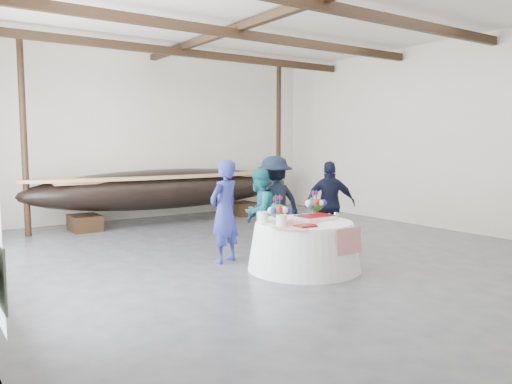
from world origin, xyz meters
TOP-DOWN VIEW (x-y plane):
  - floor at (0.00, 0.00)m, footprint 10.00×12.00m
  - wall_back at (0.00, 6.00)m, footprint 10.00×0.02m
  - wall_right at (5.00, 0.00)m, footprint 0.02×12.00m
  - ceiling at (0.00, 0.00)m, footprint 10.00×12.00m
  - pavilion_structure at (0.00, 0.82)m, footprint 9.80×11.76m
  - longboat_display at (-0.01, 4.81)m, footprint 7.45×1.49m
  - banquet_table at (-0.28, -0.90)m, footprint 1.86×1.86m
  - tabletop_items at (-0.29, -0.76)m, footprint 1.74×1.40m
  - guest_woman_blue at (-1.12, 0.26)m, footprint 0.76×0.63m
  - guest_woman_teal at (-0.27, 0.42)m, footprint 0.96×0.88m
  - guest_man_left at (0.21, 0.59)m, footprint 1.20×0.71m
  - guest_man_right at (1.32, 0.21)m, footprint 1.07×0.92m

SIDE VIEW (x-z plane):
  - floor at x=0.00m, z-range -0.01..0.01m
  - banquet_table at x=-0.28m, z-range 0.00..0.80m
  - guest_woman_teal at x=-0.27m, z-range 0.00..1.61m
  - guest_man_right at x=1.32m, z-range 0.00..1.72m
  - longboat_display at x=-0.01m, z-range 0.19..1.59m
  - guest_woman_blue at x=-1.12m, z-range 0.00..1.79m
  - guest_man_left at x=0.21m, z-range 0.00..1.83m
  - tabletop_items at x=-0.29m, z-range 0.75..1.15m
  - wall_back at x=0.00m, z-range 0.00..4.50m
  - wall_right at x=5.00m, z-range 0.00..4.50m
  - pavilion_structure at x=0.00m, z-range 1.75..6.25m
  - ceiling at x=0.00m, z-range 4.50..4.50m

